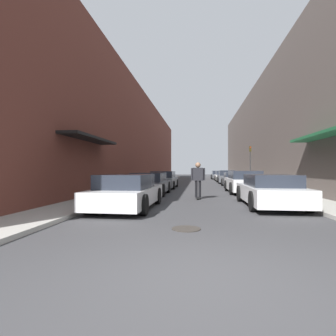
% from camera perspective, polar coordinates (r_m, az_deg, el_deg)
% --- Properties ---
extents(ground, '(107.17, 107.17, 0.00)m').
position_cam_1_polar(ground, '(22.96, 6.88, -3.90)').
color(ground, '#38383A').
extents(curb_strip_left, '(1.80, 48.71, 0.12)m').
position_cam_1_polar(curb_strip_left, '(28.21, -2.70, -3.11)').
color(curb_strip_left, '#A3A099').
rests_on(curb_strip_left, ground).
extents(curb_strip_right, '(1.80, 48.71, 0.12)m').
position_cam_1_polar(curb_strip_right, '(28.22, 16.43, -3.10)').
color(curb_strip_right, '#A3A099').
rests_on(curb_strip_right, ground).
extents(building_row_left, '(4.90, 48.71, 9.38)m').
position_cam_1_polar(building_row_left, '(28.97, -8.40, 6.13)').
color(building_row_left, brown).
rests_on(building_row_left, ground).
extents(building_row_right, '(4.90, 48.71, 10.08)m').
position_cam_1_polar(building_row_right, '(29.03, 22.11, 6.84)').
color(building_row_right, '#564C47').
rests_on(building_row_right, ground).
extents(parked_car_left_0, '(2.01, 4.53, 1.26)m').
position_cam_1_polar(parked_car_left_0, '(9.76, -8.85, -5.18)').
color(parked_car_left_0, silver).
rests_on(parked_car_left_0, ground).
extents(parked_car_left_1, '(2.04, 4.21, 1.25)m').
position_cam_1_polar(parked_car_left_1, '(14.99, -4.05, -3.49)').
color(parked_car_left_1, '#515459').
rests_on(parked_car_left_1, ground).
extents(parked_car_left_2, '(1.98, 4.71, 1.30)m').
position_cam_1_polar(parked_car_left_2, '(20.30, -0.97, -2.61)').
color(parked_car_left_2, gray).
rests_on(parked_car_left_2, ground).
extents(parked_car_right_0, '(2.02, 4.68, 1.24)m').
position_cam_1_polar(parked_car_right_0, '(10.94, 21.26, -4.61)').
color(parked_car_right_0, silver).
rests_on(parked_car_right_0, ground).
extents(parked_car_right_1, '(2.02, 4.39, 1.35)m').
position_cam_1_polar(parked_car_right_1, '(16.61, 16.25, -2.98)').
color(parked_car_right_1, silver).
rests_on(parked_car_right_1, ground).
extents(parked_car_right_2, '(1.86, 4.27, 1.18)m').
position_cam_1_polar(parked_car_right_2, '(22.30, 14.16, -2.53)').
color(parked_car_right_2, '#515459').
rests_on(parked_car_right_2, ground).
extents(parked_car_right_3, '(1.87, 4.77, 1.34)m').
position_cam_1_polar(parked_car_right_3, '(28.04, 12.61, -1.93)').
color(parked_car_right_3, '#515459').
rests_on(parked_car_right_3, ground).
extents(parked_car_right_4, '(1.86, 4.24, 1.27)m').
position_cam_1_polar(parked_car_right_4, '(33.77, 11.67, -1.72)').
color(parked_car_right_4, silver).
rests_on(parked_car_right_4, ground).
extents(parked_car_right_5, '(1.92, 4.21, 1.25)m').
position_cam_1_polar(parked_car_right_5, '(39.17, 10.77, -1.53)').
color(parked_car_right_5, '#515459').
rests_on(parked_car_right_5, ground).
extents(skateboarder, '(0.68, 0.78, 1.79)m').
position_cam_1_polar(skateboarder, '(12.80, 6.55, -1.82)').
color(skateboarder, black).
rests_on(skateboarder, ground).
extents(manhole_cover, '(0.70, 0.70, 0.02)m').
position_cam_1_polar(manhole_cover, '(6.50, 3.99, -13.04)').
color(manhole_cover, '#332D28').
rests_on(manhole_cover, ground).
extents(traffic_light, '(0.16, 0.22, 3.24)m').
position_cam_1_polar(traffic_light, '(22.69, 17.47, 1.48)').
color(traffic_light, '#2D2D2D').
rests_on(traffic_light, curb_strip_right).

